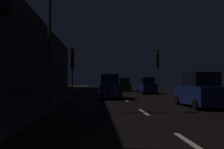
# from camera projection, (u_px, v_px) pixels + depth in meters

# --- Properties ---
(ground) EXTENTS (26.17, 84.00, 0.02)m
(ground) POSITION_uv_depth(u_px,v_px,m) (116.00, 94.00, 27.20)
(ground) COLOR black
(sidewalk_left) EXTENTS (4.40, 84.00, 0.15)m
(sidewalk_left) POSITION_uv_depth(u_px,v_px,m) (57.00, 94.00, 26.74)
(sidewalk_left) COLOR #38332B
(sidewalk_left) RESTS_ON ground
(building_facade_left) EXTENTS (0.80, 63.00, 9.12)m
(building_facade_left) POSITION_uv_depth(u_px,v_px,m) (26.00, 51.00, 23.19)
(building_facade_left) COLOR #2D2B28
(building_facade_left) RESTS_ON ground
(lane_centerline) EXTENTS (0.16, 23.92, 0.01)m
(lane_centerline) POSITION_uv_depth(u_px,v_px,m) (128.00, 101.00, 17.45)
(lane_centerline) COLOR beige
(lane_centerline) RESTS_ON ground
(traffic_light_far_right) EXTENTS (0.35, 0.48, 5.04)m
(traffic_light_far_right) POSITION_uv_depth(u_px,v_px,m) (157.00, 62.00, 26.26)
(traffic_light_far_right) COLOR #38383A
(traffic_light_far_right) RESTS_ON ground
(traffic_light_far_left) EXTENTS (0.32, 0.47, 4.57)m
(traffic_light_far_left) POSITION_uv_depth(u_px,v_px,m) (72.00, 62.00, 21.32)
(traffic_light_far_left) COLOR #38383A
(traffic_light_far_left) RESTS_ON ground
(streetlamp_overhead) EXTENTS (1.70, 0.44, 7.36)m
(streetlamp_overhead) POSITION_uv_depth(u_px,v_px,m) (58.00, 17.00, 11.93)
(streetlamp_overhead) COLOR #2D2D30
(streetlamp_overhead) RESTS_ON ground
(car_approaching_headlights) EXTENTS (1.96, 4.25, 2.14)m
(car_approaching_headlights) POSITION_uv_depth(u_px,v_px,m) (109.00, 87.00, 20.32)
(car_approaching_headlights) COLOR #141E51
(car_approaching_headlights) RESTS_ON ground
(car_parked_right_far) EXTENTS (1.83, 3.96, 2.00)m
(car_parked_right_far) POSITION_uv_depth(u_px,v_px,m) (147.00, 86.00, 28.01)
(car_parked_right_far) COLOR #141E51
(car_parked_right_far) RESTS_ON ground
(car_distant_taillights) EXTENTS (1.86, 4.03, 2.03)m
(car_distant_taillights) POSITION_uv_depth(u_px,v_px,m) (124.00, 85.00, 34.65)
(car_distant_taillights) COLOR #0F3819
(car_distant_taillights) RESTS_ON ground
(car_parked_right_near) EXTENTS (1.89, 4.09, 2.06)m
(car_parked_right_near) POSITION_uv_depth(u_px,v_px,m) (200.00, 91.00, 13.69)
(car_parked_right_near) COLOR #141E51
(car_parked_right_near) RESTS_ON ground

